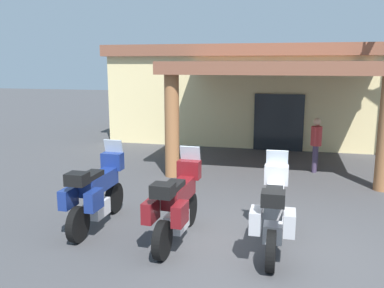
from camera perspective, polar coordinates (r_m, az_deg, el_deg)
name	(u,v)px	position (r m, az deg, el deg)	size (l,w,h in m)	color
ground_plane	(258,251)	(7.45, 9.17, -14.42)	(80.00, 80.00, 0.00)	#424244
motel_building	(282,91)	(18.68, 12.42, 7.18)	(14.07, 11.82, 3.91)	beige
motorcycle_blue	(96,193)	(8.36, -13.12, -6.57)	(0.70, 2.21, 1.61)	black
motorcycle_maroon	(177,204)	(7.50, -2.15, -8.35)	(0.72, 2.21, 1.61)	black
motorcycle_silver	(274,212)	(7.26, 11.26, -9.22)	(0.70, 2.21, 1.61)	black
pedestrian	(316,141)	(12.72, 16.81, 0.37)	(0.32, 0.52, 1.62)	#3F334C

